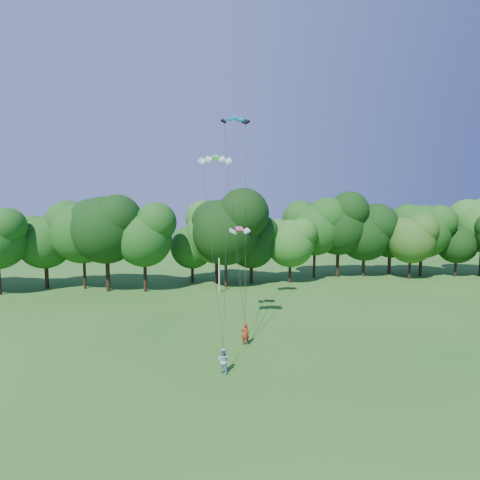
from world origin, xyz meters
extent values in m
plane|color=#225517|center=(0.00, 0.00, 0.00)|extent=(160.00, 160.00, 0.00)
cylinder|color=beige|center=(1.83, 31.30, 3.88)|extent=(0.19, 0.19, 7.75)
cube|color=beige|center=(1.83, 31.30, 7.56)|extent=(1.46, 0.67, 0.08)
imported|color=#AD2E16|center=(1.49, 12.49, 0.94)|extent=(0.71, 0.50, 1.88)
imported|color=#9DB9DA|center=(-1.05, 7.67, 0.89)|extent=(1.09, 1.02, 1.78)
cube|color=#047B94|center=(1.70, 18.57, 19.83)|extent=(2.65, 1.25, 0.56)
cube|color=#1FD42C|center=(-0.90, 12.73, 15.43)|extent=(2.71, 1.54, 0.53)
cube|color=#EE427B|center=(2.35, 19.63, 9.25)|extent=(2.06, 1.04, 0.38)
cylinder|color=black|center=(3.16, 34.24, 2.54)|extent=(0.48, 0.48, 5.07)
ellipsoid|color=black|center=(3.16, 34.24, 9.22)|extent=(10.14, 10.14, 11.06)
cylinder|color=#311B13|center=(32.30, 34.60, 1.96)|extent=(0.51, 0.51, 3.91)
ellipsoid|color=#294E17|center=(32.30, 34.60, 7.12)|extent=(7.83, 7.83, 8.54)
camera|label=1|loc=(-4.60, -17.18, 11.78)|focal=28.00mm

